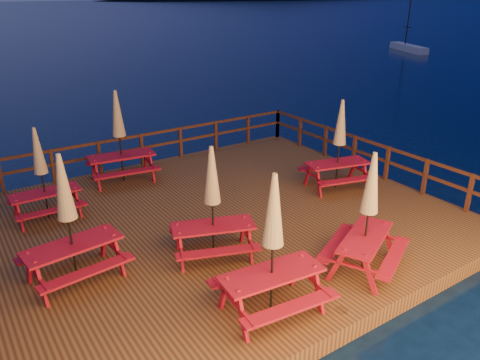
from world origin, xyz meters
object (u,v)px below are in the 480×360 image
Objects in this scene: picnic_table_1 at (273,243)px; picnic_table_2 at (339,143)px; picnic_table_0 at (119,135)px; sailboat at (408,48)px.

picnic_table_1 is 6.32m from picnic_table_2.
sailboat is at bearing 33.62° from picnic_table_0.
picnic_table_2 is at bearing -120.42° from sailboat.
picnic_table_1 reaches higher than picnic_table_2.
picnic_table_0 is 1.03× the size of picnic_table_1.
picnic_table_2 is (-32.36, -22.39, 1.49)m from sailboat.
sailboat is 39.38m from picnic_table_2.
picnic_table_0 is (-37.53, -18.27, 1.57)m from sailboat.
sailboat is 45.70m from picnic_table_1.
picnic_table_2 is (5.17, -4.12, -0.08)m from picnic_table_0.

